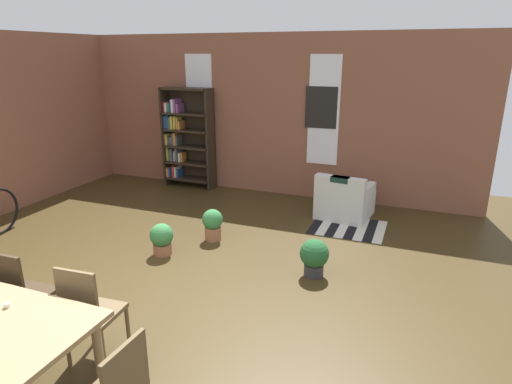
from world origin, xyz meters
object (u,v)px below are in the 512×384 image
object	(u,v)px
armchair_white	(344,201)
potted_plant_by_shelf	(314,256)
bookshelf_tall	(184,138)
potted_plant_corner	(162,238)
dining_chair_far_left	(20,293)
potted_plant_window	(213,223)
dining_chair_far_right	(89,311)

from	to	relation	value
armchair_white	potted_plant_by_shelf	distance (m)	2.11
bookshelf_tall	armchair_white	xyz separation A→B (m)	(3.30, -0.61, -0.71)
bookshelf_tall	potted_plant_by_shelf	distance (m)	4.36
armchair_white	bookshelf_tall	bearing A→B (deg)	169.60
bookshelf_tall	potted_plant_corner	distance (m)	3.25
dining_chair_far_left	bookshelf_tall	distance (m)	5.09
potted_plant_window	dining_chair_far_right	bearing A→B (deg)	-85.30
dining_chair_far_right	potted_plant_window	distance (m)	2.74
dining_chair_far_left	potted_plant_window	bearing A→B (deg)	78.46
dining_chair_far_right	potted_plant_by_shelf	distance (m)	2.63
dining_chair_far_left	potted_plant_corner	size ratio (longest dim) A/B	2.20
dining_chair_far_right	armchair_white	world-z (taller)	dining_chair_far_right
dining_chair_far_left	armchair_white	size ratio (longest dim) A/B	1.06
potted_plant_window	dining_chair_far_left	bearing A→B (deg)	-101.54
dining_chair_far_right	potted_plant_by_shelf	xyz separation A→B (m)	(1.39, 2.21, -0.26)
dining_chair_far_left	armchair_white	distance (m)	4.83
dining_chair_far_right	potted_plant_window	size ratio (longest dim) A/B	2.07
dining_chair_far_left	potted_plant_by_shelf	world-z (taller)	dining_chair_far_left
potted_plant_window	armchair_white	bearing A→B (deg)	45.35
dining_chair_far_right	dining_chair_far_left	bearing A→B (deg)	-179.99
potted_plant_corner	potted_plant_window	xyz separation A→B (m)	(0.42, 0.67, 0.02)
dining_chair_far_left	potted_plant_by_shelf	xyz separation A→B (m)	(2.17, 2.21, -0.26)
potted_plant_by_shelf	potted_plant_window	world-z (taller)	potted_plant_by_shelf
potted_plant_corner	potted_plant_by_shelf	bearing A→B (deg)	4.75
dining_chair_far_right	dining_chair_far_left	xyz separation A→B (m)	(-0.78, -0.00, 0.00)
dining_chair_far_right	potted_plant_window	bearing A→B (deg)	94.70
potted_plant_corner	dining_chair_far_right	bearing A→B (deg)	-72.65
dining_chair_far_right	armchair_white	distance (m)	4.54
dining_chair_far_right	dining_chair_far_left	distance (m)	0.78
armchair_white	potted_plant_window	distance (m)	2.26
armchair_white	potted_plant_corner	bearing A→B (deg)	-131.31
dining_chair_far_left	potted_plant_corner	distance (m)	2.07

